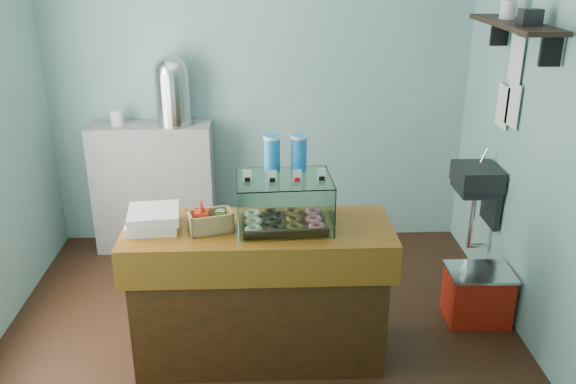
{
  "coord_description": "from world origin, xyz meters",
  "views": [
    {
      "loc": [
        0.05,
        -3.53,
        2.44
      ],
      "look_at": [
        0.18,
        -0.15,
        1.08
      ],
      "focal_mm": 38.0,
      "sensor_mm": 36.0,
      "label": 1
    }
  ],
  "objects_px": {
    "coffee_urn": "(172,88)",
    "red_cooler": "(477,295)",
    "display_case": "(284,197)",
    "counter": "(260,292)"
  },
  "relations": [
    {
      "from": "display_case",
      "to": "red_cooler",
      "type": "relative_size",
      "value": 1.3
    },
    {
      "from": "counter",
      "to": "display_case",
      "type": "distance_m",
      "value": 0.64
    },
    {
      "from": "counter",
      "to": "red_cooler",
      "type": "distance_m",
      "value": 1.57
    },
    {
      "from": "display_case",
      "to": "red_cooler",
      "type": "xyz_separation_m",
      "value": [
        1.35,
        0.29,
        -0.88
      ]
    },
    {
      "from": "coffee_urn",
      "to": "counter",
      "type": "bearing_deg",
      "value": -66.37
    },
    {
      "from": "coffee_urn",
      "to": "red_cooler",
      "type": "relative_size",
      "value": 1.28
    },
    {
      "from": "counter",
      "to": "red_cooler",
      "type": "bearing_deg",
      "value": 12.55
    },
    {
      "from": "display_case",
      "to": "coffee_urn",
      "type": "bearing_deg",
      "value": 116.05
    },
    {
      "from": "display_case",
      "to": "red_cooler",
      "type": "distance_m",
      "value": 1.64
    },
    {
      "from": "counter",
      "to": "red_cooler",
      "type": "height_order",
      "value": "counter"
    }
  ]
}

